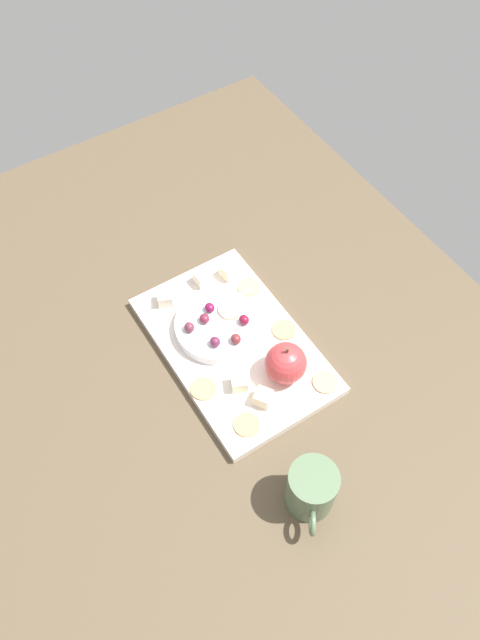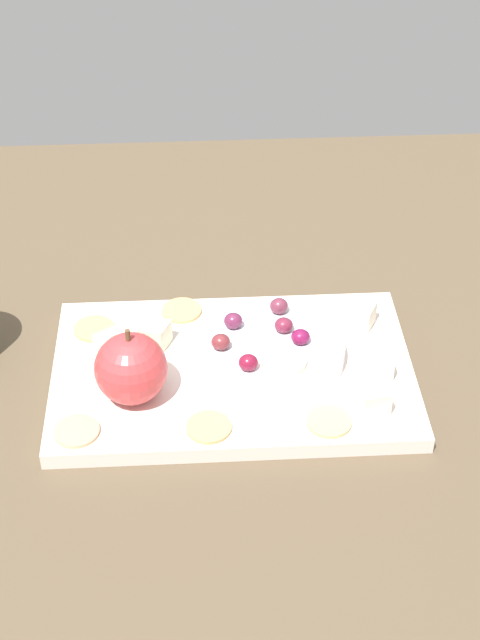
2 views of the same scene
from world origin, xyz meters
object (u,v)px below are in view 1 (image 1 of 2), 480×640
(cracker_2, at_px, (247,425))
(grape_3, at_px, (236,339))
(platter, at_px, (234,345))
(cheese_cube_1, at_px, (166,298))
(grape_1, at_px, (215,342))
(cheese_cube_4, at_px, (239,383))
(cracker_4, at_px, (249,287))
(grape_5, at_px, (189,327))
(cup, at_px, (311,489))
(serving_dish, at_px, (217,326))
(apple_whole, at_px, (286,363))
(grape_2, at_px, (202,320))
(grape_4, at_px, (210,308))
(cheese_cube_2, at_px, (202,278))
(cracker_0, at_px, (325,382))
(cracker_1, at_px, (285,330))
(cheese_cube_3, at_px, (229,271))
(grape_0, at_px, (244,320))
(apple_slice_0, at_px, (231,309))
(cracker_3, at_px, (203,389))
(cheese_cube_0, at_px, (263,398))

(cracker_2, xyz_separation_m, grape_3, (0.14, -0.07, 0.03))
(platter, relative_size, grape_3, 18.98)
(cheese_cube_1, bearing_deg, grape_1, -170.43)
(cheese_cube_4, height_order, cracker_4, cheese_cube_4)
(grape_5, distance_m, cup, 0.36)
(serving_dish, relative_size, cracker_4, 3.49)
(apple_whole, distance_m, cheese_cube_1, 0.27)
(grape_2, bearing_deg, cheese_cube_1, 17.92)
(serving_dish, xyz_separation_m, grape_5, (0.01, 0.05, 0.02))
(grape_4, xyz_separation_m, grape_5, (-0.02, 0.05, 0.00))
(cheese_cube_1, height_order, grape_2, grape_2)
(cheese_cube_1, bearing_deg, grape_3, -159.63)
(cheese_cube_2, height_order, grape_4, grape_4)
(cheese_cube_2, xyz_separation_m, cracker_0, (-0.31, -0.07, -0.01))
(cheese_cube_2, bearing_deg, cracker_2, 163.12)
(platter, distance_m, apple_whole, 0.12)
(serving_dish, distance_m, cracker_1, 0.12)
(cheese_cube_3, bearing_deg, cup, 164.17)
(grape_4, relative_size, cup, 0.20)
(cup, bearing_deg, cheese_cube_3, -15.83)
(apple_whole, xyz_separation_m, cracker_0, (-0.05, -0.05, -0.03))
(cracker_2, xyz_separation_m, grape_0, (0.16, -0.10, 0.03))
(cracker_0, distance_m, grape_3, 0.17)
(cheese_cube_1, xyz_separation_m, grape_3, (-0.16, -0.06, 0.02))
(apple_slice_0, bearing_deg, apple_whole, -174.30)
(cracker_3, xyz_separation_m, grape_0, (0.07, -0.13, 0.03))
(serving_dish, height_order, grape_4, grape_4)
(platter, relative_size, grape_2, 18.98)
(cracker_2, distance_m, grape_1, 0.16)
(apple_whole, relative_size, grape_3, 3.68)
(platter, distance_m, cracker_0, 0.18)
(cheese_cube_4, relative_size, cup, 0.28)
(cheese_cube_4, bearing_deg, cracker_1, -68.53)
(cracker_1, height_order, grape_1, grape_1)
(grape_1, distance_m, grape_2, 0.05)
(cheese_cube_1, bearing_deg, grape_0, -144.61)
(cheese_cube_4, bearing_deg, cracker_4, -37.38)
(cheese_cube_1, bearing_deg, cheese_cube_3, -93.56)
(cheese_cube_0, relative_size, grape_0, 1.39)
(cracker_3, bearing_deg, platter, -61.33)
(cheese_cube_0, distance_m, cheese_cube_3, 0.28)
(grape_3, bearing_deg, grape_5, 41.08)
(cheese_cube_1, distance_m, cracker_1, 0.23)
(platter, bearing_deg, serving_dish, 14.33)
(serving_dish, xyz_separation_m, cracker_4, (0.05, -0.10, -0.01))
(cheese_cube_1, relative_size, grape_2, 1.39)
(cracker_0, xyz_separation_m, grape_0, (0.17, 0.06, 0.03))
(cheese_cube_0, xyz_separation_m, cheese_cube_1, (0.27, 0.04, 0.00))
(platter, distance_m, grape_2, 0.08)
(cracker_2, relative_size, apple_slice_0, 0.97)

